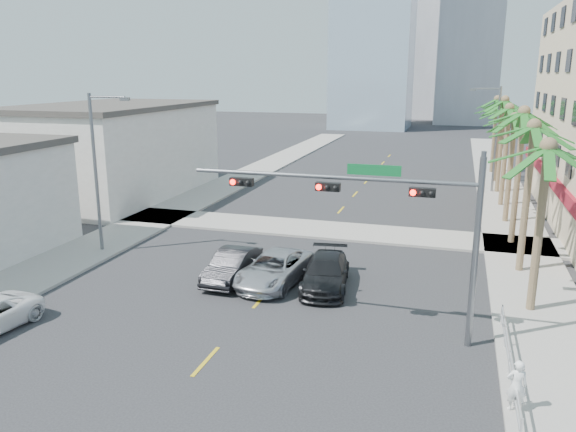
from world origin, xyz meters
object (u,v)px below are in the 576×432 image
object	(u,v)px
car_lane_right	(326,273)
pedestrian	(517,386)
car_lane_center	(274,269)
traffic_signal_mast	(388,211)
car_lane_left	(232,266)

from	to	relation	value
car_lane_right	pedestrian	bearing A→B (deg)	-55.01
car_lane_right	car_lane_center	bearing A→B (deg)	176.96
car_lane_center	traffic_signal_mast	bearing A→B (deg)	-28.46
traffic_signal_mast	pedestrian	bearing A→B (deg)	-42.92
traffic_signal_mast	car_lane_left	world-z (taller)	traffic_signal_mast
car_lane_left	car_lane_right	world-z (taller)	car_lane_left
pedestrian	traffic_signal_mast	bearing A→B (deg)	-49.46
traffic_signal_mast	pedestrian	size ratio (longest dim) A/B	6.73
car_lane_left	car_lane_center	world-z (taller)	same
car_lane_center	car_lane_right	bearing A→B (deg)	11.33
traffic_signal_mast	car_lane_right	xyz separation A→B (m)	(-3.32, 4.32, -4.31)
car_lane_center	pedestrian	world-z (taller)	pedestrian
car_lane_left	pedestrian	distance (m)	14.92
car_lane_left	pedestrian	bearing A→B (deg)	-32.29
car_lane_center	pedestrian	size ratio (longest dim) A/B	3.30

